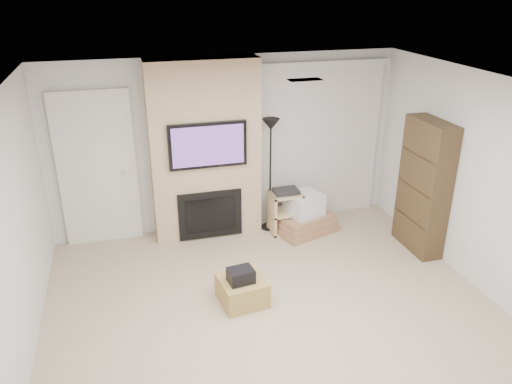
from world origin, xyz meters
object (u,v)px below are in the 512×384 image
object	(u,v)px
floor_lamp	(271,144)
box_stack	(304,217)
ottoman	(242,290)
av_stand	(285,209)
bookshelf	(424,187)

from	to	relation	value
floor_lamp	box_stack	distance (m)	1.20
ottoman	av_stand	distance (m)	1.87
ottoman	av_stand	world-z (taller)	av_stand
av_stand	bookshelf	distance (m)	1.94
ottoman	box_stack	distance (m)	1.97
av_stand	ottoman	bearing A→B (deg)	-124.01
ottoman	box_stack	size ratio (longest dim) A/B	0.49
ottoman	av_stand	xyz separation A→B (m)	(1.04, 1.54, 0.20)
bookshelf	box_stack	bearing A→B (deg)	146.31
floor_lamp	av_stand	size ratio (longest dim) A/B	2.53
av_stand	bookshelf	world-z (taller)	bookshelf
ottoman	av_stand	size ratio (longest dim) A/B	0.76
box_stack	bookshelf	size ratio (longest dim) A/B	0.57
ottoman	bookshelf	distance (m)	2.80
floor_lamp	bookshelf	world-z (taller)	bookshelf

